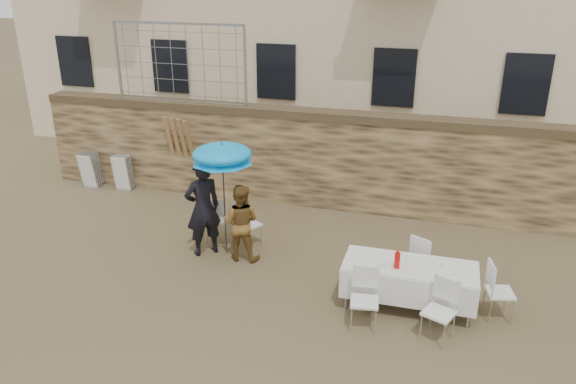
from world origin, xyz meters
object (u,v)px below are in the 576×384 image
(umbrella, at_px, (222,157))
(woman_dress, at_px, (241,222))
(couple_chair_right, at_px, (248,223))
(banquet_table, at_px, (410,267))
(chair_stack_right, at_px, (126,171))
(table_chair_back, at_px, (424,260))
(man_suit, at_px, (203,208))
(couple_chair_left, at_px, (216,219))
(soda_bottle, at_px, (397,260))
(table_chair_side, at_px, (500,291))
(chair_stack_left, at_px, (94,167))
(table_chair_front_right, at_px, (439,312))
(table_chair_front_left, at_px, (364,300))

(umbrella, bearing_deg, woman_dress, -15.95)
(woman_dress, relative_size, couple_chair_right, 1.56)
(banquet_table, height_order, chair_stack_right, chair_stack_right)
(umbrella, bearing_deg, table_chair_back, -1.52)
(umbrella, height_order, chair_stack_right, umbrella)
(couple_chair_right, bearing_deg, man_suit, 68.05)
(woman_dress, relative_size, umbrella, 0.72)
(couple_chair_left, bearing_deg, couple_chair_right, 157.01)
(umbrella, xyz_separation_m, soda_bottle, (3.33, -1.05, -1.06))
(banquet_table, relative_size, soda_bottle, 8.08)
(banquet_table, bearing_deg, table_chair_side, 4.09)
(soda_bottle, height_order, table_chair_side, soda_bottle)
(couple_chair_left, bearing_deg, table_chair_back, 149.44)
(man_suit, bearing_deg, table_chair_back, 136.23)
(table_chair_back, bearing_deg, soda_bottle, 96.34)
(umbrella, xyz_separation_m, chair_stack_right, (-3.70, 2.54, -1.51))
(umbrella, distance_m, couple_chair_left, 1.60)
(table_chair_back, bearing_deg, table_chair_side, 178.92)
(couple_chair_right, height_order, chair_stack_left, couple_chair_right)
(umbrella, height_order, soda_bottle, umbrella)
(umbrella, distance_m, table_chair_front_right, 4.60)
(table_chair_front_right, bearing_deg, soda_bottle, 162.25)
(table_chair_front_right, xyz_separation_m, table_chair_back, (-0.30, 1.55, 0.00))
(table_chair_front_left, bearing_deg, couple_chair_right, 133.80)
(couple_chair_right, height_order, table_chair_back, same)
(table_chair_side, xyz_separation_m, chair_stack_left, (-9.53, 3.34, -0.02))
(man_suit, relative_size, chair_stack_left, 2.06)
(table_chair_back, relative_size, chair_stack_right, 1.04)
(table_chair_front_left, bearing_deg, soda_bottle, 48.69)
(soda_bottle, height_order, table_chair_front_left, soda_bottle)
(couple_chair_left, relative_size, chair_stack_right, 1.04)
(chair_stack_left, bearing_deg, chair_stack_right, 0.00)
(chair_stack_left, bearing_deg, banquet_table, -22.92)
(couple_chair_left, height_order, soda_bottle, soda_bottle)
(umbrella, height_order, table_chair_front_left, umbrella)
(man_suit, bearing_deg, umbrella, 150.26)
(banquet_table, relative_size, table_chair_front_left, 2.19)
(soda_bottle, height_order, table_chair_back, soda_bottle)
(banquet_table, xyz_separation_m, chair_stack_right, (-7.23, 3.44, -0.27))
(table_chair_side, bearing_deg, table_chair_front_right, 120.84)
(umbrella, height_order, table_chair_front_right, umbrella)
(chair_stack_left, distance_m, chair_stack_right, 0.90)
(man_suit, relative_size, table_chair_back, 1.98)
(banquet_table, distance_m, table_chair_back, 0.86)
(soda_bottle, height_order, table_chair_front_right, soda_bottle)
(chair_stack_left, bearing_deg, soda_bottle, -24.35)
(woman_dress, distance_m, couple_chair_left, 0.97)
(chair_stack_left, bearing_deg, umbrella, -28.91)
(banquet_table, bearing_deg, umbrella, 165.71)
(couple_chair_left, xyz_separation_m, table_chair_back, (4.13, -0.55, 0.00))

